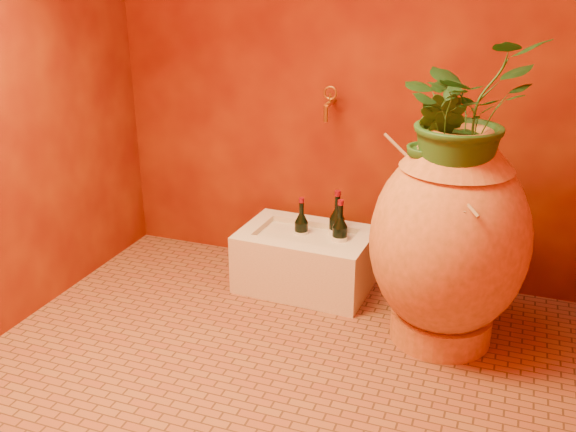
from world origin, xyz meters
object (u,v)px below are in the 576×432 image
at_px(wine_bottle_a, 301,233).
at_px(wine_bottle_b, 340,239).
at_px(amphora, 449,240).
at_px(stone_basin, 306,260).
at_px(wine_bottle_c, 337,231).
at_px(wall_tap, 329,102).

height_order(wine_bottle_a, wine_bottle_b, wine_bottle_b).
distance_m(amphora, wine_bottle_a, 0.83).
xyz_separation_m(amphora, stone_basin, (-0.71, 0.25, -0.33)).
distance_m(wine_bottle_b, wine_bottle_c, 0.08).
bearing_deg(wine_bottle_c, wine_bottle_a, -163.79).
bearing_deg(wine_bottle_b, wall_tap, 124.22).
bearing_deg(wall_tap, stone_basin, -101.88).
xyz_separation_m(amphora, wine_bottle_c, (-0.58, 0.34, -0.18)).
distance_m(wine_bottle_a, wall_tap, 0.66).
bearing_deg(wine_bottle_c, stone_basin, -144.39).
relative_size(amphora, wine_bottle_b, 3.01).
relative_size(wine_bottle_c, wall_tap, 2.05).
distance_m(stone_basin, wine_bottle_b, 0.21).
distance_m(amphora, wine_bottle_b, 0.64).
bearing_deg(amphora, wine_bottle_b, 153.10).
bearing_deg(wine_bottle_a, wine_bottle_b, -5.26).
relative_size(amphora, stone_basin, 1.43).
distance_m(wine_bottle_a, wine_bottle_b, 0.21).
height_order(stone_basin, wine_bottle_c, wine_bottle_c).
xyz_separation_m(wine_bottle_a, wine_bottle_c, (0.17, 0.05, 0.01)).
height_order(amphora, wine_bottle_c, amphora).
bearing_deg(wine_bottle_c, amphora, -30.76).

